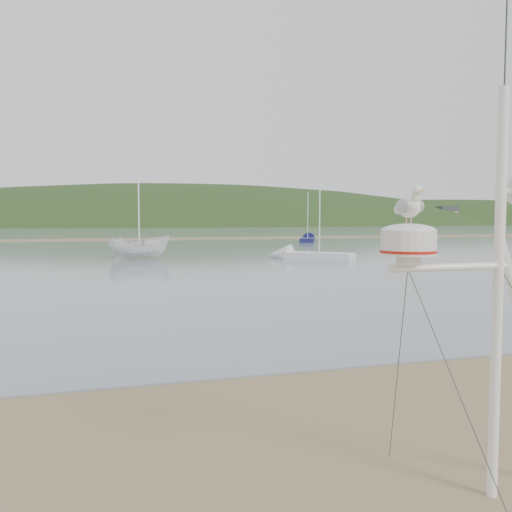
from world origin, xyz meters
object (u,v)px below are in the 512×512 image
object	(u,v)px
sailboat_white_near	(298,255)
sailboat_blue_far	(308,239)
boat_white	(139,229)
mast_rig	(494,382)

from	to	relation	value
sailboat_white_near	sailboat_blue_far	xyz separation A→B (m)	(11.84, 27.35, -0.00)
sailboat_white_near	sailboat_blue_far	world-z (taller)	sailboat_blue_far
boat_white	sailboat_blue_far	size ratio (longest dim) A/B	0.64
boat_white	sailboat_white_near	size ratio (longest dim) A/B	0.69
boat_white	sailboat_white_near	bearing A→B (deg)	-102.63
mast_rig	sailboat_blue_far	world-z (taller)	sailboat_blue_far
mast_rig	sailboat_white_near	distance (m)	33.02
mast_rig	boat_white	bearing A→B (deg)	91.56
mast_rig	boat_white	size ratio (longest dim) A/B	1.20
sailboat_blue_far	sailboat_white_near	bearing A→B (deg)	-113.41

